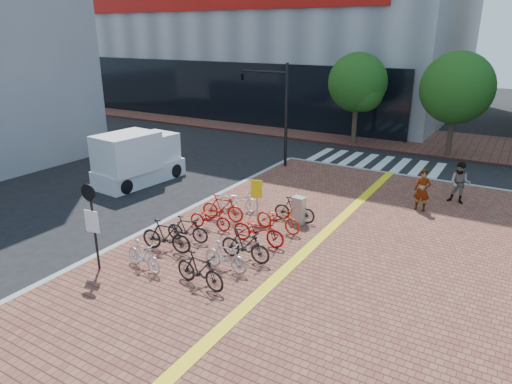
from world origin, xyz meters
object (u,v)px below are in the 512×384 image
Objects in this scene: pedestrian_b at (460,183)px; bike_10 at (278,219)px; bike_2 at (187,229)px; box_truck at (137,159)px; notice_sign at (92,217)px; bike_7 at (226,256)px; bike_1 at (166,236)px; bike_6 at (200,270)px; bike_11 at (295,209)px; bike_0 at (143,256)px; bike_8 at (245,245)px; traffic_light_pole at (266,95)px; pedestrian_a at (422,190)px; bike_3 at (210,218)px; bike_4 at (223,208)px; yellow_sign at (257,193)px; bike_5 at (239,200)px; bike_9 at (259,230)px; utility_box at (299,210)px.

bike_10 is at bearing -124.66° from pedestrian_b.
box_truck is (-6.77, 4.49, 0.62)m from bike_2.
notice_sign is (-1.16, -3.06, 1.32)m from bike_2.
bike_7 is (2.36, -1.05, -0.00)m from bike_2.
bike_1 is 1.04× the size of bike_6.
bike_2 is 4.38m from bike_11.
bike_0 is 1.01× the size of bike_2.
bike_11 is (0.23, 5.84, -0.03)m from bike_6.
traffic_light_pole reaches higher than bike_8.
pedestrian_a is 13.02m from notice_sign.
bike_10 is 1.12× the size of bike_11.
pedestrian_b is (7.70, 7.84, 0.47)m from bike_3.
bike_4 reaches higher than bike_11.
bike_1 is 1.03× the size of pedestrian_b.
bike_2 is 0.95× the size of bike_11.
notice_sign reaches higher than bike_6.
traffic_light_pole is at bearing 9.91° from bike_4.
yellow_sign is at bearing -32.44° from bike_2.
yellow_sign is at bearing -65.82° from bike_4.
bike_10 is (2.41, -1.01, 0.04)m from bike_5.
pedestrian_b is (7.89, 10.12, 0.35)m from bike_1.
bike_8 is (2.55, -2.40, 0.01)m from bike_4.
yellow_sign reaches higher than bike_1.
bike_1 is at bearing 19.67° from bike_0.
bike_1 is 2.64m from notice_sign.
bike_1 is 4.19m from yellow_sign.
notice_sign is 9.43m from box_truck.
pedestrian_a is at bearing -18.83° from bike_6.
pedestrian_b is at bearing -47.34° from bike_1.
bike_8 is 4.86m from notice_sign.
traffic_light_pole reaches higher than bike_9.
bike_5 is at bearing 80.38° from notice_sign.
utility_box is (2.65, 2.22, 0.10)m from bike_3.
bike_6 is 4.71m from bike_10.
bike_10 is at bearing -93.00° from bike_4.
notice_sign is (-7.69, -10.47, 0.91)m from pedestrian_a.
bike_11 is 9.38m from traffic_light_pole.
utility_box is (2.74, 0.05, 0.09)m from bike_5.
traffic_light_pole reaches higher than bike_7.
pedestrian_a is at bearing -18.78° from traffic_light_pole.
bike_3 is 0.30× the size of traffic_light_pole.
utility_box is at bearing -127.70° from pedestrian_b.
bike_5 is 1.46m from yellow_sign.
bike_4 is 0.38× the size of box_truck.
bike_2 is at bearing -133.29° from pedestrian_a.
bike_5 is 2.54m from bike_11.
bike_6 is at bearing 177.49° from bike_9.
bike_7 is 4.59m from utility_box.
utility_box is (0.34, 4.58, 0.07)m from bike_7.
yellow_sign reaches higher than utility_box.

